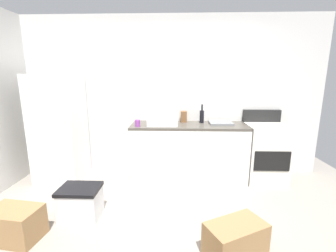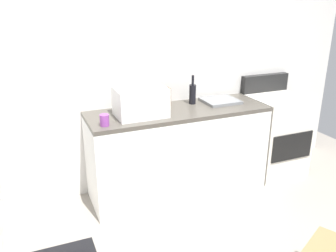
{
  "view_description": "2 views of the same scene",
  "coord_description": "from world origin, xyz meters",
  "px_view_note": "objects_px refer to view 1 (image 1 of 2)",
  "views": [
    {
      "loc": [
        0.11,
        -2.32,
        1.63
      ],
      "look_at": [
        -0.0,
        0.69,
        0.98
      ],
      "focal_mm": 24.38,
      "sensor_mm": 36.0,
      "label": 1
    },
    {
      "loc": [
        -1.08,
        -1.83,
        1.95
      ],
      "look_at": [
        -0.04,
        0.66,
        0.96
      ],
      "focal_mm": 37.88,
      "sensor_mm": 36.0,
      "label": 2
    }
  ],
  "objects_px": {
    "knife_block": "(184,117)",
    "storage_bin": "(81,202)",
    "cardboard_box_large": "(15,224)",
    "cardboard_box_small": "(235,240)",
    "microwave": "(163,116)",
    "stove_oven": "(264,151)",
    "coffee_mug": "(138,123)",
    "refrigerator": "(59,128)",
    "wine_bottle": "(202,116)"
  },
  "relations": [
    {
      "from": "microwave",
      "to": "knife_block",
      "type": "distance_m",
      "value": 0.41
    },
    {
      "from": "knife_block",
      "to": "cardboard_box_large",
      "type": "height_order",
      "value": "knife_block"
    },
    {
      "from": "wine_bottle",
      "to": "stove_oven",
      "type": "bearing_deg",
      "value": -7.26
    },
    {
      "from": "stove_oven",
      "to": "storage_bin",
      "type": "distance_m",
      "value": 2.79
    },
    {
      "from": "refrigerator",
      "to": "coffee_mug",
      "type": "relative_size",
      "value": 16.72
    },
    {
      "from": "coffee_mug",
      "to": "cardboard_box_small",
      "type": "xyz_separation_m",
      "value": [
        1.13,
        -1.5,
        -0.78
      ]
    },
    {
      "from": "refrigerator",
      "to": "coffee_mug",
      "type": "bearing_deg",
      "value": -5.71
    },
    {
      "from": "knife_block",
      "to": "cardboard_box_small",
      "type": "distance_m",
      "value": 2.08
    },
    {
      "from": "microwave",
      "to": "storage_bin",
      "type": "bearing_deg",
      "value": -129.81
    },
    {
      "from": "cardboard_box_large",
      "to": "storage_bin",
      "type": "bearing_deg",
      "value": 37.01
    },
    {
      "from": "refrigerator",
      "to": "coffee_mug",
      "type": "distance_m",
      "value": 1.29
    },
    {
      "from": "cardboard_box_small",
      "to": "coffee_mug",
      "type": "bearing_deg",
      "value": 127.03
    },
    {
      "from": "microwave",
      "to": "coffee_mug",
      "type": "relative_size",
      "value": 4.6
    },
    {
      "from": "knife_block",
      "to": "microwave",
      "type": "bearing_deg",
      "value": -145.58
    },
    {
      "from": "wine_bottle",
      "to": "cardboard_box_small",
      "type": "height_order",
      "value": "wine_bottle"
    },
    {
      "from": "wine_bottle",
      "to": "coffee_mug",
      "type": "xyz_separation_m",
      "value": [
        -1.0,
        -0.31,
        -0.06
      ]
    },
    {
      "from": "coffee_mug",
      "to": "storage_bin",
      "type": "xyz_separation_m",
      "value": [
        -0.53,
        -0.95,
        -0.76
      ]
    },
    {
      "from": "refrigerator",
      "to": "microwave",
      "type": "bearing_deg",
      "value": 0.34
    },
    {
      "from": "refrigerator",
      "to": "stove_oven",
      "type": "bearing_deg",
      "value": 0.97
    },
    {
      "from": "stove_oven",
      "to": "wine_bottle",
      "type": "height_order",
      "value": "wine_bottle"
    },
    {
      "from": "refrigerator",
      "to": "cardboard_box_large",
      "type": "distance_m",
      "value": 1.63
    },
    {
      "from": "stove_oven",
      "to": "knife_block",
      "type": "bearing_deg",
      "value": 171.94
    },
    {
      "from": "wine_bottle",
      "to": "storage_bin",
      "type": "relative_size",
      "value": 0.65
    },
    {
      "from": "cardboard_box_small",
      "to": "knife_block",
      "type": "bearing_deg",
      "value": 102.86
    },
    {
      "from": "microwave",
      "to": "wine_bottle",
      "type": "height_order",
      "value": "wine_bottle"
    },
    {
      "from": "refrigerator",
      "to": "knife_block",
      "type": "height_order",
      "value": "refrigerator"
    },
    {
      "from": "wine_bottle",
      "to": "cardboard_box_small",
      "type": "distance_m",
      "value": 2.0
    },
    {
      "from": "refrigerator",
      "to": "cardboard_box_small",
      "type": "xyz_separation_m",
      "value": [
        2.41,
        -1.63,
        -0.67
      ]
    },
    {
      "from": "coffee_mug",
      "to": "cardboard_box_small",
      "type": "relative_size",
      "value": 0.18
    },
    {
      "from": "wine_bottle",
      "to": "cardboard_box_small",
      "type": "relative_size",
      "value": 0.55
    },
    {
      "from": "wine_bottle",
      "to": "cardboard_box_large",
      "type": "distance_m",
      "value": 2.76
    },
    {
      "from": "wine_bottle",
      "to": "cardboard_box_large",
      "type": "height_order",
      "value": "wine_bottle"
    },
    {
      "from": "wine_bottle",
      "to": "coffee_mug",
      "type": "height_order",
      "value": "wine_bottle"
    },
    {
      "from": "microwave",
      "to": "cardboard_box_large",
      "type": "height_order",
      "value": "microwave"
    },
    {
      "from": "cardboard_box_small",
      "to": "storage_bin",
      "type": "distance_m",
      "value": 1.75
    },
    {
      "from": "coffee_mug",
      "to": "cardboard_box_large",
      "type": "xyz_separation_m",
      "value": [
        -1.05,
        -1.34,
        -0.78
      ]
    },
    {
      "from": "microwave",
      "to": "stove_oven",
      "type": "bearing_deg",
      "value": 1.6
    },
    {
      "from": "knife_block",
      "to": "storage_bin",
      "type": "height_order",
      "value": "knife_block"
    },
    {
      "from": "cardboard_box_large",
      "to": "stove_oven",
      "type": "bearing_deg",
      "value": 26.59
    },
    {
      "from": "stove_oven",
      "to": "coffee_mug",
      "type": "height_order",
      "value": "stove_oven"
    },
    {
      "from": "refrigerator",
      "to": "wine_bottle",
      "type": "height_order",
      "value": "refrigerator"
    },
    {
      "from": "cardboard_box_large",
      "to": "cardboard_box_small",
      "type": "distance_m",
      "value": 2.19
    },
    {
      "from": "microwave",
      "to": "wine_bottle",
      "type": "bearing_deg",
      "value": 15.54
    },
    {
      "from": "refrigerator",
      "to": "storage_bin",
      "type": "bearing_deg",
      "value": -55.54
    },
    {
      "from": "microwave",
      "to": "refrigerator",
      "type": "bearing_deg",
      "value": -179.66
    },
    {
      "from": "cardboard_box_small",
      "to": "microwave",
      "type": "bearing_deg",
      "value": 114.86
    },
    {
      "from": "stove_oven",
      "to": "cardboard_box_small",
      "type": "bearing_deg",
      "value": -117.16
    },
    {
      "from": "coffee_mug",
      "to": "cardboard_box_large",
      "type": "relative_size",
      "value": 0.2
    },
    {
      "from": "refrigerator",
      "to": "stove_oven",
      "type": "height_order",
      "value": "refrigerator"
    },
    {
      "from": "refrigerator",
      "to": "cardboard_box_large",
      "type": "bearing_deg",
      "value": -81.48
    }
  ]
}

